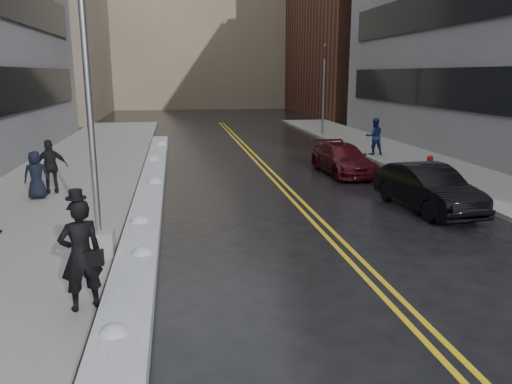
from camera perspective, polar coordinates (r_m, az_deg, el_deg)
name	(u,v)px	position (r m, az deg, el deg)	size (l,w,h in m)	color
ground	(257,288)	(10.23, 0.07, -10.91)	(160.00, 160.00, 0.00)	black
sidewalk_west	(63,187)	(20.09, -21.18, 0.59)	(5.50, 50.00, 0.15)	gray
sidewalk_east	(451,174)	(22.76, 21.37, 1.98)	(4.00, 50.00, 0.15)	gray
lane_line_left	(274,181)	(20.03, 2.11, 1.25)	(0.12, 50.00, 0.01)	gold
lane_line_right	(282,181)	(20.09, 2.95, 1.27)	(0.12, 50.00, 0.01)	gold
snow_ridge	(150,193)	(17.69, -12.01, -0.12)	(0.90, 30.00, 0.34)	silver
building_west_far	(24,23)	(55.22, -25.01, 17.15)	(14.00, 22.00, 18.00)	gray
building_far	(198,21)	(69.62, -6.62, 18.87)	(36.00, 16.00, 22.00)	gray
lamppost	(93,152)	(11.47, -18.16, 4.32)	(0.65, 0.65, 7.62)	gray
fire_hydrant	(430,163)	(22.19, 19.24, 3.13)	(0.26, 0.26, 0.73)	maroon
traffic_signal	(324,86)	(34.68, 7.74, 11.91)	(0.16, 0.20, 6.00)	gray
pedestrian_fedora	(81,255)	(9.21, -19.40, -6.79)	(0.73, 0.48, 2.00)	black
pedestrian_c	(36,175)	(17.99, -23.84, 1.79)	(0.78, 0.51, 1.60)	black
pedestrian_d	(51,167)	(18.60, -22.39, 2.69)	(1.09, 0.46, 1.87)	black
pedestrian_east	(374,136)	(26.38, 13.37, 6.20)	(0.91, 0.71, 1.87)	navy
car_black	(428,188)	(16.52, 19.01, 0.43)	(1.51, 4.34, 1.43)	black
car_maroon	(343,159)	(21.81, 9.87, 3.74)	(1.78, 4.37, 1.27)	#39090F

